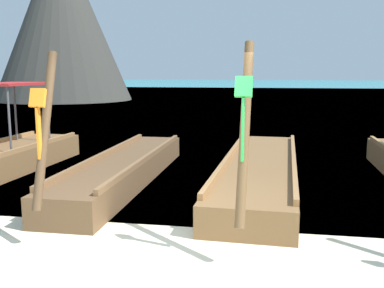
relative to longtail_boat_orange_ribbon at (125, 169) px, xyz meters
The scene contains 5 objects.
ground 3.77m from the longtail_boat_orange_ribbon, 66.64° to the right, with size 120.00×120.00×0.00m, color beige.
sea_water 57.58m from the longtail_boat_orange_ribbon, 88.52° to the left, with size 120.00×120.00×0.00m, color teal.
longtail_boat_orange_ribbon is the anchor object (origin of this frame).
longtail_boat_green_ribbon 2.80m from the longtail_boat_orange_ribbon, ahead, with size 1.68×7.58×2.65m.
karst_rock 29.68m from the longtail_boat_orange_ribbon, 118.40° to the left, with size 12.46×10.79×13.22m.
Camera 1 is at (1.39, -5.12, 2.26)m, focal length 41.43 mm.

